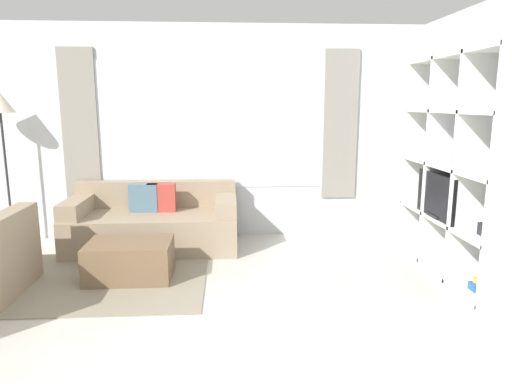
% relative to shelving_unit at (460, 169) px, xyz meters
% --- Properties ---
extents(ground_plane, '(16.00, 16.00, 0.00)m').
position_rel_shelving_unit_xyz_m(ground_plane, '(-2.52, -1.60, -1.08)').
color(ground_plane, beige).
extents(wall_back, '(6.58, 0.11, 2.70)m').
position_rel_shelving_unit_xyz_m(wall_back, '(-2.52, 1.53, 0.27)').
color(wall_back, silver).
rests_on(wall_back, ground_plane).
extents(wall_right, '(0.07, 4.30, 2.70)m').
position_rel_shelving_unit_xyz_m(wall_right, '(0.21, -0.05, 0.27)').
color(wall_right, silver).
rests_on(wall_right, ground_plane).
extents(area_rug, '(2.39, 1.63, 0.01)m').
position_rel_shelving_unit_xyz_m(area_rug, '(-3.76, -0.03, -1.08)').
color(area_rug, gray).
rests_on(area_rug, ground_plane).
extents(shelving_unit, '(0.41, 1.84, 2.20)m').
position_rel_shelving_unit_xyz_m(shelving_unit, '(0.00, 0.00, 0.00)').
color(shelving_unit, '#515660').
rests_on(shelving_unit, ground_plane).
extents(couch_main, '(1.99, 0.92, 0.77)m').
position_rel_shelving_unit_xyz_m(couch_main, '(-3.23, 1.02, -0.79)').
color(couch_main, gray).
rests_on(couch_main, ground_plane).
extents(ottoman, '(0.82, 0.57, 0.38)m').
position_rel_shelving_unit_xyz_m(ottoman, '(-3.31, -0.00, -0.89)').
color(ottoman, brown).
rests_on(ottoman, ground_plane).
extents(floor_lamp, '(0.34, 0.34, 1.88)m').
position_rel_shelving_unit_xyz_m(floor_lamp, '(-4.99, 1.22, 0.55)').
color(floor_lamp, black).
rests_on(floor_lamp, ground_plane).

